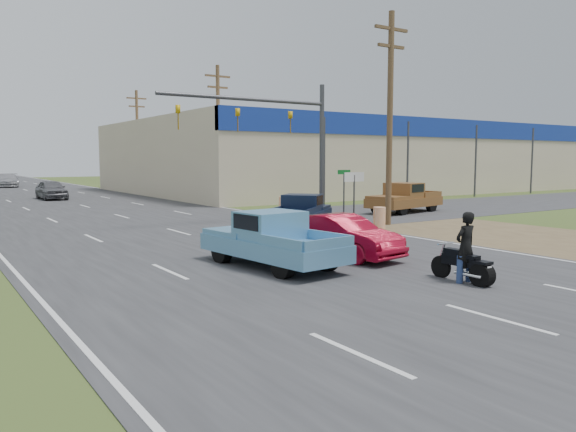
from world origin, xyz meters
TOP-DOWN VIEW (x-y plane):
  - ground at (0.00, 0.00)m, footprint 200.00×200.00m
  - main_road at (0.00, 40.00)m, footprint 15.00×180.00m
  - cross_road at (0.00, 18.00)m, footprint 120.00×10.00m
  - dirt_verge at (11.00, 10.00)m, footprint 8.00×18.00m
  - big_box_store at (32.00, 39.93)m, footprint 50.00×28.10m
  - utility_pole_1 at (9.50, 13.00)m, footprint 2.00×0.28m
  - utility_pole_2 at (9.50, 31.00)m, footprint 2.00×0.28m
  - utility_pole_3 at (9.50, 49.00)m, footprint 2.00×0.28m
  - tree_3 at (55.00, 70.00)m, footprint 8.40×8.40m
  - tree_5 at (30.00, 95.00)m, footprint 7.98×7.98m
  - barrel_0 at (8.00, 12.00)m, footprint 0.56×0.56m
  - barrel_1 at (8.40, 20.50)m, footprint 0.56×0.56m
  - lane_sign at (8.20, 14.00)m, footprint 1.20×0.08m
  - street_name_sign at (8.80, 15.50)m, footprint 0.80×0.08m
  - signal_mast at (5.82, 17.00)m, footprint 9.12×0.40m
  - red_convertible at (1.88, 7.13)m, footprint 2.07×4.32m
  - motorcycle at (2.15, 2.49)m, footprint 0.59×1.90m
  - rider at (2.15, 2.53)m, footprint 0.63×0.42m
  - blue_pickup at (-0.81, 7.18)m, footprint 2.40×5.10m
  - navy_pickup at (5.40, 14.34)m, footprint 4.72×4.33m
  - brown_pickup at (14.56, 17.00)m, footprint 5.64×3.12m
  - distant_car_grey at (-0.50, 40.18)m, footprint 1.92×4.53m
  - distant_car_silver at (-0.50, 63.85)m, footprint 2.88×5.48m

SIDE VIEW (x-z plane):
  - ground at x=0.00m, z-range 0.00..0.00m
  - dirt_verge at x=11.00m, z-range 0.00..0.01m
  - cross_road at x=0.00m, z-range 0.00..0.02m
  - main_road at x=0.00m, z-range 0.00..0.02m
  - motorcycle at x=2.15m, z-range -0.05..0.91m
  - barrel_0 at x=8.00m, z-range 0.00..1.00m
  - barrel_1 at x=8.40m, z-range 0.00..1.00m
  - red_convertible at x=1.88m, z-range 0.00..1.37m
  - distant_car_silver at x=-0.50m, z-range 0.00..1.52m
  - distant_car_grey at x=-0.50m, z-range 0.00..1.53m
  - navy_pickup at x=5.40m, z-range 0.01..1.55m
  - blue_pickup at x=-0.81m, z-range 0.01..1.64m
  - rider at x=2.15m, z-range 0.00..1.73m
  - brown_pickup at x=14.56m, z-range 0.01..1.78m
  - street_name_sign at x=8.80m, z-range 0.30..2.91m
  - lane_sign at x=8.20m, z-range 0.64..3.16m
  - big_box_store at x=32.00m, z-range 0.01..6.61m
  - signal_mast at x=5.82m, z-range 1.30..8.30m
  - utility_pole_1 at x=9.50m, z-range 0.32..10.32m
  - utility_pole_2 at x=9.50m, z-range 0.32..10.32m
  - utility_pole_3 at x=9.50m, z-range 0.32..10.32m
  - tree_5 at x=30.00m, z-range 0.94..10.82m
  - tree_3 at x=55.00m, z-range 0.99..11.39m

